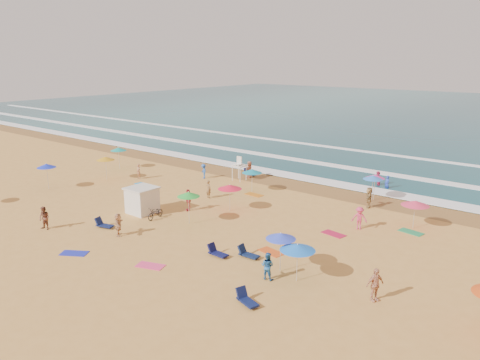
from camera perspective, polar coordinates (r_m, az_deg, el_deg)
The scene contains 12 objects.
ground at distance 36.81m, azimuth -3.60°, elevation -4.58°, with size 220.00×220.00×0.00m, color gold.
ocean at distance 112.70m, azimuth 26.79°, elevation 6.99°, with size 220.00×140.00×0.18m, color #0C4756.
wet_sand at distance 46.36m, azimuth 6.86°, elevation -0.56°, with size 220.00×220.00×0.00m, color olive.
surf_foam at distance 53.81m, azimuth 11.88°, elevation 1.48°, with size 200.00×18.70×0.05m.
cabana at distance 38.37m, azimuth -11.83°, elevation -2.50°, with size 2.00×2.00×2.00m, color silver.
cabana_roof at distance 38.07m, azimuth -11.91°, elevation -0.97°, with size 2.20×2.20×0.12m, color silver.
bicycle at distance 36.95m, azimuth -10.26°, elevation -3.96°, with size 0.62×1.77×0.93m, color black.
lifeguard_stand at distance 47.41m, azimuth -0.08°, elevation 1.19°, with size 1.20×1.20×2.10m, color white, non-canonical shape.
beach_umbrellas at distance 35.86m, azimuth 3.25°, elevation -1.52°, with size 45.36×24.79×0.77m.
loungers at distance 31.52m, azimuth 2.28°, elevation -7.63°, with size 52.28×25.24×0.34m.
towels at distance 34.67m, azimuth -3.36°, elevation -5.80°, with size 49.35×26.89×0.03m.
beachgoers at distance 37.56m, azimuth 5.24°, elevation -2.90°, with size 34.54×27.46×2.05m.
Camera 1 is at (23.55, -25.53, 12.18)m, focal length 35.00 mm.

